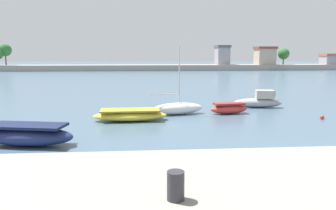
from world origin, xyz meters
name	(u,v)px	position (x,y,z in m)	size (l,w,h in m)	color
mooring_bollard	(176,186)	(-8.86, -7.02, 2.84)	(0.30, 0.30, 0.50)	#2D2D33
moored_boat_0	(28,135)	(-15.80, 5.74, 0.57)	(5.47, 2.87, 1.19)	navy
moored_boat_1	(130,115)	(-10.39, 11.95, 0.42)	(5.64, 2.20, 0.88)	yellow
moored_boat_2	(178,108)	(-6.50, 14.20, 0.52)	(4.65, 2.23, 5.74)	white
moored_boat_3	(229,109)	(-2.12, 14.19, 0.44)	(3.36, 1.54, 0.93)	#C63833
moored_boat_4	(259,101)	(1.61, 17.14, 0.61)	(4.66, 1.97, 1.65)	#9E9EA3
mooring_buoy_1	(322,117)	(4.53, 11.32, 0.16)	(0.32, 0.32, 0.32)	red
mooring_buoy_2	(247,158)	(-4.49, 2.22, 0.12)	(0.24, 0.24, 0.24)	yellow
mooring_buoy_4	(57,158)	(-13.47, 2.76, 0.18)	(0.35, 0.35, 0.35)	orange
distant_shoreline	(183,65)	(3.28, 87.32, 1.63)	(135.45, 8.26, 8.04)	gray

